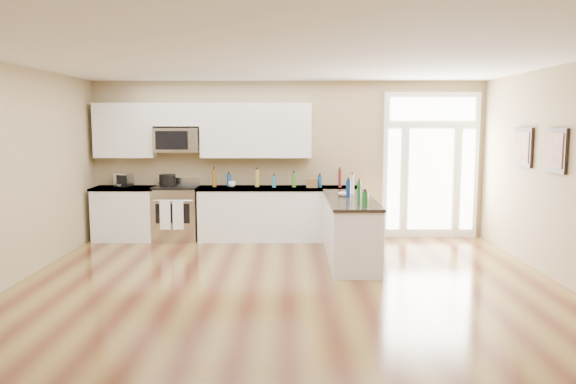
{
  "coord_description": "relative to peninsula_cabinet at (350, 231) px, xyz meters",
  "views": [
    {
      "loc": [
        0.01,
        -6.08,
        2.05
      ],
      "look_at": [
        -0.0,
        2.0,
        1.06
      ],
      "focal_mm": 35.0,
      "sensor_mm": 36.0,
      "label": 1
    }
  ],
  "objects": [
    {
      "name": "ground",
      "position": [
        -0.93,
        -2.24,
        -0.43
      ],
      "size": [
        8.0,
        8.0,
        0.0
      ],
      "primitive_type": "plane",
      "color": "#532917"
    },
    {
      "name": "room_shell",
      "position": [
        -0.93,
        -2.24,
        1.27
      ],
      "size": [
        8.0,
        8.0,
        8.0
      ],
      "color": "tan",
      "rests_on": "ground"
    },
    {
      "name": "back_cabinet_left",
      "position": [
        -3.8,
        1.45,
        0.0
      ],
      "size": [
        1.1,
        0.66,
        0.94
      ],
      "color": "white",
      "rests_on": "ground"
    },
    {
      "name": "back_cabinet_right",
      "position": [
        -1.08,
        1.45,
        0.0
      ],
      "size": [
        2.85,
        0.66,
        0.94
      ],
      "color": "white",
      "rests_on": "ground"
    },
    {
      "name": "peninsula_cabinet",
      "position": [
        0.0,
        0.0,
        0.0
      ],
      "size": [
        0.69,
        2.32,
        0.94
      ],
      "color": "white",
      "rests_on": "ground"
    },
    {
      "name": "upper_cabinet_left",
      "position": [
        -3.81,
        1.59,
        1.49
      ],
      "size": [
        1.04,
        0.33,
        0.95
      ],
      "primitive_type": "cube",
      "color": "white",
      "rests_on": "room_shell"
    },
    {
      "name": "upper_cabinet_right",
      "position": [
        -1.5,
        1.59,
        1.49
      ],
      "size": [
        1.94,
        0.33,
        0.95
      ],
      "primitive_type": "cube",
      "color": "white",
      "rests_on": "room_shell"
    },
    {
      "name": "upper_cabinet_short",
      "position": [
        -2.88,
        1.59,
        1.77
      ],
      "size": [
        0.82,
        0.33,
        0.4
      ],
      "primitive_type": "cube",
      "color": "white",
      "rests_on": "room_shell"
    },
    {
      "name": "microwave",
      "position": [
        -2.88,
        1.56,
        1.33
      ],
      "size": [
        0.78,
        0.41,
        0.42
      ],
      "color": "silver",
      "rests_on": "room_shell"
    },
    {
      "name": "entry_door",
      "position": [
        1.62,
        1.71,
        0.87
      ],
      "size": [
        1.7,
        0.1,
        2.6
      ],
      "color": "white",
      "rests_on": "ground"
    },
    {
      "name": "wall_art_near",
      "position": [
        2.54,
        -0.04,
        1.27
      ],
      "size": [
        0.05,
        0.58,
        0.58
      ],
      "color": "black",
      "rests_on": "room_shell"
    },
    {
      "name": "wall_art_far",
      "position": [
        2.54,
        -1.04,
        1.27
      ],
      "size": [
        0.05,
        0.58,
        0.58
      ],
      "color": "black",
      "rests_on": "room_shell"
    },
    {
      "name": "kitchen_range",
      "position": [
        -2.9,
        1.45,
        0.04
      ],
      "size": [
        0.77,
        0.68,
        1.08
      ],
      "color": "silver",
      "rests_on": "ground"
    },
    {
      "name": "stockpot",
      "position": [
        -3.05,
        1.5,
        0.63
      ],
      "size": [
        0.33,
        0.33,
        0.22
      ],
      "primitive_type": "cylinder",
      "rotation": [
        0.0,
        0.0,
        -0.16
      ],
      "color": "black",
      "rests_on": "kitchen_range"
    },
    {
      "name": "toaster_oven",
      "position": [
        -3.85,
        1.56,
        0.62
      ],
      "size": [
        0.34,
        0.31,
        0.24
      ],
      "primitive_type": "cube",
      "rotation": [
        0.0,
        0.0,
        -0.42
      ],
      "color": "silver",
      "rests_on": "back_cabinet_left"
    },
    {
      "name": "cardboard_box",
      "position": [
        -0.51,
        1.39,
        0.59
      ],
      "size": [
        0.2,
        0.16,
        0.16
      ],
      "primitive_type": "cube",
      "rotation": [
        0.0,
        0.0,
        -0.07
      ],
      "color": "brown",
      "rests_on": "back_cabinet_right"
    },
    {
      "name": "bowl_left",
      "position": [
        -3.88,
        1.52,
        0.53
      ],
      "size": [
        0.21,
        0.21,
        0.04
      ],
      "primitive_type": "imported",
      "rotation": [
        0.0,
        0.0,
        0.2
      ],
      "color": "white",
      "rests_on": "back_cabinet_left"
    },
    {
      "name": "bowl_peninsula",
      "position": [
        -0.06,
        0.19,
        0.54
      ],
      "size": [
        0.24,
        0.24,
        0.06
      ],
      "primitive_type": "imported",
      "rotation": [
        0.0,
        0.0,
        0.26
      ],
      "color": "white",
      "rests_on": "peninsula_cabinet"
    },
    {
      "name": "cup_counter",
      "position": [
        -1.91,
        1.47,
        0.55
      ],
      "size": [
        0.16,
        0.16,
        0.1
      ],
      "primitive_type": "imported",
      "rotation": [
        0.0,
        0.0,
        -0.32
      ],
      "color": "white",
      "rests_on": "back_cabinet_right"
    },
    {
      "name": "counter_bottles",
      "position": [
        -0.85,
        0.94,
        0.64
      ],
      "size": [
        2.41,
        2.47,
        0.31
      ],
      "color": "#19591E",
      "rests_on": "back_cabinet_right"
    }
  ]
}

